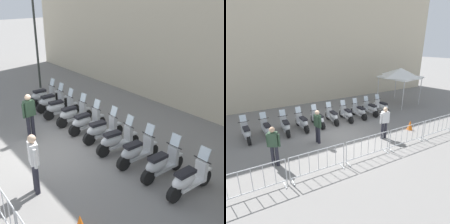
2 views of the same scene
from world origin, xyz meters
TOP-DOWN VIEW (x-y plane):
  - ground_plane at (0.00, 0.00)m, footprint 120.00×120.00m
  - motorcycle_0 at (-4.09, 2.53)m, footprint 0.59×1.72m
  - motorcycle_1 at (-3.12, 2.31)m, footprint 0.59×1.72m
  - motorcycle_2 at (-2.16, 2.06)m, footprint 0.69×1.71m
  - motorcycle_3 at (-1.17, 1.95)m, footprint 0.58×1.73m
  - motorcycle_4 at (-0.19, 1.78)m, footprint 0.59×1.72m
  - motorcycle_5 at (0.79, 1.65)m, footprint 0.69×1.71m
  - motorcycle_6 at (1.75, 1.39)m, footprint 0.70×1.71m
  - motorcycle_7 at (2.74, 1.23)m, footprint 0.63×1.72m
  - motorcycle_8 at (3.73, 1.13)m, footprint 0.62×1.72m
  - motorcycle_9 at (4.71, 0.96)m, footprint 0.66×1.72m
  - street_lamp at (-6.67, 4.13)m, footprint 0.36×0.36m
  - officer_near_row_end at (-1.36, 0.05)m, footprint 0.22×0.55m
  - officer_by_barriers at (1.60, -1.73)m, footprint 0.52×0.34m

SIDE VIEW (x-z plane):
  - ground_plane at x=0.00m, z-range 0.00..0.00m
  - motorcycle_0 at x=-4.09m, z-range -0.16..1.07m
  - motorcycle_1 at x=-3.12m, z-range -0.16..1.07m
  - motorcycle_2 at x=-2.16m, z-range -0.16..1.07m
  - motorcycle_3 at x=-1.17m, z-range -0.16..1.07m
  - motorcycle_4 at x=-0.19m, z-range -0.16..1.07m
  - motorcycle_5 at x=0.79m, z-range -0.16..1.07m
  - motorcycle_6 at x=1.75m, z-range -0.16..1.07m
  - motorcycle_7 at x=2.74m, z-range -0.16..1.07m
  - motorcycle_8 at x=3.73m, z-range -0.16..1.07m
  - motorcycle_9 at x=4.71m, z-range -0.16..1.07m
  - officer_near_row_end at x=-1.36m, z-range 0.12..1.85m
  - officer_by_barriers at x=1.60m, z-range 0.12..1.85m
  - street_lamp at x=-6.67m, z-range 0.61..6.61m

